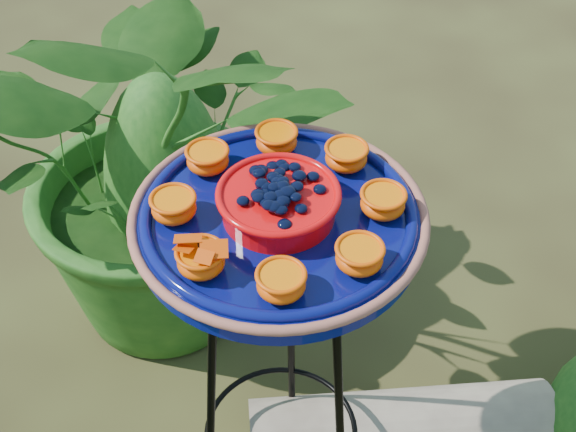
% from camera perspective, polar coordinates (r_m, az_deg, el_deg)
% --- Properties ---
extents(tripod_stand, '(0.37, 0.37, 0.79)m').
position_cam_1_polar(tripod_stand, '(1.37, -0.55, -10.54)').
color(tripod_stand, black).
rests_on(tripod_stand, ground).
extents(feeder_dish, '(0.51, 0.51, 0.09)m').
position_cam_1_polar(feeder_dish, '(1.11, -0.67, 0.03)').
color(feeder_dish, '#070D58').
rests_on(feeder_dish, tripod_stand).
extents(shrub_back_left, '(1.02, 0.95, 0.94)m').
position_cam_1_polar(shrub_back_left, '(1.78, -8.78, 4.15)').
color(shrub_back_left, '#1A4B14').
rests_on(shrub_back_left, ground).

